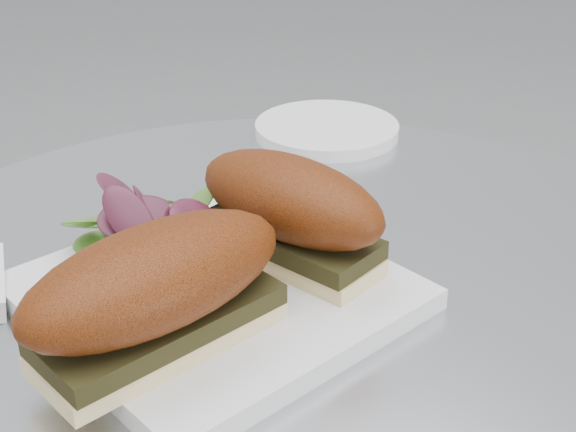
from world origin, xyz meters
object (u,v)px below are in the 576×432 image
plate (214,293)px  saucer (327,129)px  sandwich_right (290,209)px  sandwich_left (157,289)px

plate → saucer: bearing=45.0°
saucer → plate: bearing=-135.0°
sandwich_right → plate: bearing=-106.5°
sandwich_left → sandwich_right: bearing=10.1°
plate → sandwich_left: bearing=-139.3°
plate → sandwich_left: size_ratio=1.19×
plate → sandwich_left: 0.09m
plate → sandwich_right: size_ratio=1.34×
sandwich_left → sandwich_right: 0.14m
plate → sandwich_left: (-0.06, -0.05, 0.05)m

